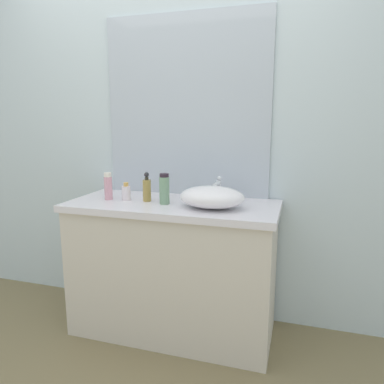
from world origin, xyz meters
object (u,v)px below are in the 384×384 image
object	(u,v)px
perfume_bottle	(164,189)
soap_dispenser	(147,189)
lotion_bottle	(108,186)
spray_can	(126,192)
sink_basin	(212,197)

from	to	relation	value
perfume_bottle	soap_dispenser	bearing A→B (deg)	163.01
lotion_bottle	spray_can	size ratio (longest dim) A/B	1.54
soap_dispenser	spray_can	distance (m)	0.15
sink_basin	spray_can	bearing A→B (deg)	175.09
sink_basin	lotion_bottle	world-z (taller)	lotion_bottle
soap_dispenser	lotion_bottle	bearing A→B (deg)	-174.13
lotion_bottle	perfume_bottle	xyz separation A→B (m)	(0.40, -0.01, 0.01)
perfume_bottle	spray_can	xyz separation A→B (m)	(-0.28, 0.03, -0.04)
sink_basin	perfume_bottle	xyz separation A→B (m)	(-0.31, 0.02, 0.03)
sink_basin	lotion_bottle	xyz separation A→B (m)	(-0.70, 0.03, 0.02)
perfume_bottle	spray_can	world-z (taller)	perfume_bottle
lotion_bottle	spray_can	distance (m)	0.13
soap_dispenser	spray_can	size ratio (longest dim) A/B	1.62
lotion_bottle	perfume_bottle	bearing A→B (deg)	-2.12
sink_basin	spray_can	size ratio (longest dim) A/B	3.36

